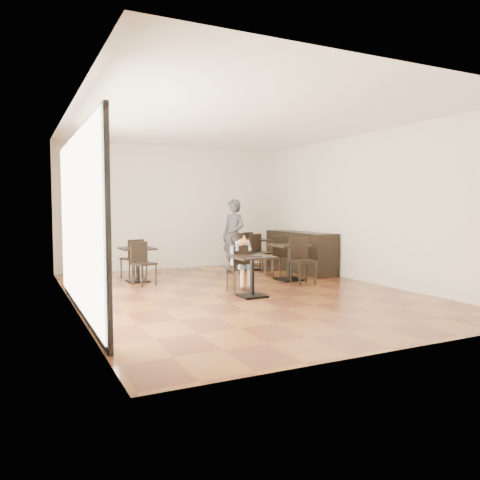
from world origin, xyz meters
TOP-DOWN VIEW (x-y plane):
  - floor at (0.00, 0.00)m, footprint 6.00×8.00m
  - ceiling at (0.00, 0.00)m, footprint 6.00×8.00m
  - wall_back at (0.00, 4.00)m, footprint 6.00×0.01m
  - wall_front at (0.00, -4.00)m, footprint 6.00×0.01m
  - wall_left at (-3.00, 0.00)m, footprint 0.01×8.00m
  - wall_right at (3.00, 0.00)m, footprint 0.01×8.00m
  - storefront_window at (-2.97, -0.50)m, footprint 0.04×4.50m
  - child_table at (0.00, -0.47)m, footprint 0.70×0.70m
  - child_chair at (0.00, 0.08)m, footprint 0.40×0.40m
  - child at (0.00, 0.08)m, footprint 0.40×0.56m
  - plate at (0.00, -0.57)m, footprint 0.25×0.25m
  - pizza_slice at (0.00, -0.11)m, footprint 0.26×0.20m
  - adult_patron at (1.05, 2.54)m, footprint 0.66×0.78m
  - cafe_table_mid at (1.62, 0.86)m, footprint 0.80×0.80m
  - cafe_table_left at (-1.44, 2.15)m, footprint 0.90×0.90m
  - cafe_table_back at (1.70, 2.84)m, footprint 0.98×0.98m
  - chair_mid_a at (1.62, 1.41)m, footprint 0.46×0.46m
  - chair_mid_b at (1.62, 0.31)m, footprint 0.46×0.46m
  - chair_left_a at (-1.44, 2.70)m, footprint 0.51×0.51m
  - chair_left_b at (-1.44, 1.60)m, footprint 0.51×0.51m
  - chair_back_a at (1.70, 3.39)m, footprint 0.56×0.56m
  - chair_back_b at (1.70, 2.29)m, footprint 0.56×0.56m
  - service_counter at (2.65, 2.00)m, footprint 0.60×2.40m

SIDE VIEW (x-z plane):
  - floor at x=0.00m, z-range -0.01..0.01m
  - child_table at x=0.00m, z-range 0.00..0.74m
  - cafe_table_left at x=-1.44m, z-range 0.00..0.75m
  - cafe_table_back at x=1.70m, z-range 0.00..0.79m
  - cafe_table_mid at x=1.62m, z-range 0.00..0.80m
  - child_chair at x=0.00m, z-range 0.00..0.90m
  - chair_left_a at x=-1.44m, z-range 0.00..0.90m
  - chair_left_b at x=-1.44m, z-range 0.00..0.90m
  - chair_back_a at x=1.70m, z-range 0.00..0.95m
  - chair_back_b at x=1.70m, z-range 0.00..0.95m
  - chair_mid_a at x=1.62m, z-range 0.00..0.97m
  - chair_mid_b at x=1.62m, z-range 0.00..0.97m
  - service_counter at x=2.65m, z-range 0.00..1.00m
  - child at x=0.00m, z-range 0.00..1.13m
  - plate at x=0.00m, z-range 0.74..0.76m
  - adult_patron at x=1.05m, z-range 0.00..1.81m
  - pizza_slice at x=0.00m, z-range 0.95..1.01m
  - storefront_window at x=-2.97m, z-range 0.10..2.70m
  - wall_back at x=0.00m, z-range 0.00..3.20m
  - wall_front at x=0.00m, z-range 0.00..3.20m
  - wall_left at x=-3.00m, z-range 0.00..3.20m
  - wall_right at x=3.00m, z-range 0.00..3.20m
  - ceiling at x=0.00m, z-range 3.20..3.21m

